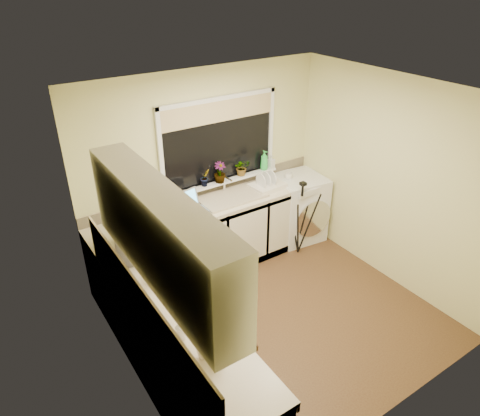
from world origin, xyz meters
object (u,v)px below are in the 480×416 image
Objects in this scene: cup_left at (202,353)px; glass_jug at (216,350)px; soap_bottle_green at (264,160)px; tripod at (300,219)px; dish_rack at (267,186)px; washing_machine at (297,208)px; plant_c at (220,172)px; cup_back at (289,176)px; steel_jar at (181,333)px; kettle at (161,270)px; microwave at (134,238)px; soap_bottle_clear at (271,161)px; plant_b at (205,177)px; plant_d at (242,167)px; laptop at (191,206)px.

glass_jug is at bearing -38.91° from cup_left.
glass_jug is 0.61× the size of soap_bottle_green.
tripod is 2.90m from cup_left.
washing_machine is at bearing -4.85° from dish_rack.
glass_jug is 2.68m from plant_c.
plant_c is 1.02m from cup_back.
dish_rack is at bearing 43.71° from cup_left.
steel_jar is at bearing 111.52° from glass_jug.
microwave is at bearing 92.56° from kettle.
soap_bottle_clear is at bearing 39.85° from steel_jar.
cup_left is at bearing -140.40° from cup_back.
washing_machine is 2.16× the size of dish_rack.
kettle is 0.75× the size of plant_c.
kettle is 2.19× the size of cup_left.
plant_b is 1.98× the size of cup_back.
washing_machine is 1.07m from plant_d.
cup_back reaches higher than dish_rack.
plant_d is at bearing 35.82° from kettle.
laptop is 0.44m from plant_b.
kettle is at bearing -156.95° from dish_rack.
dish_rack is at bearing -47.41° from plant_d.
plant_c reaches higher than plant_d.
plant_b is (1.34, 1.96, 0.21)m from steel_jar.
tripod is 2.88m from glass_jug.
plant_d is at bearing 46.27° from steel_jar.
plant_d is at bearing 178.31° from soap_bottle_clear.
washing_machine is 1.34m from plant_c.
steel_jar is (-2.65, -1.72, 0.50)m from washing_machine.
plant_c is (1.42, 2.27, 0.20)m from glass_jug.
soap_bottle_clear is at bearing 147.53° from washing_machine.
tripod reaches higher than cup_back.
plant_d is (0.55, 0.01, 0.00)m from plant_b.
cup_left is (-2.19, -2.22, -0.24)m from soap_bottle_green.
tripod reaches higher than dish_rack.
dish_rack is at bearing -17.18° from plant_b.
dish_rack is 0.66m from plant_c.
microwave reaches higher than glass_jug.
glass_jug is at bearing -68.48° from steel_jar.
kettle is 0.77m from steel_jar.
kettle is 0.47× the size of dish_rack.
washing_machine is at bearing -18.71° from plant_d.
tripod is at bearing -119.09° from washing_machine.
soap_bottle_clear reaches higher than dish_rack.
laptop is 1.50m from tripod.
glass_jug is 1.77× the size of cup_left.
cup_back is (0.18, -0.16, -0.19)m from soap_bottle_clear.
kettle is (-0.83, -0.99, 0.04)m from laptop.
steel_jar is at bearing -140.59° from washing_machine.
washing_machine is 3.53× the size of soap_bottle_green.
cup_back is at bearing 6.15° from dish_rack.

